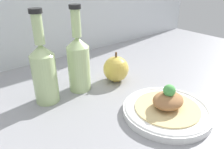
{
  "coord_description": "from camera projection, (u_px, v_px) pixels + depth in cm",
  "views": [
    {
      "loc": [
        -37.23,
        -33.87,
        35.04
      ],
      "look_at": [
        -2.96,
        8.05,
        9.36
      ],
      "focal_mm": 35.0,
      "sensor_mm": 36.0,
      "label": 1
    }
  ],
  "objects": [
    {
      "name": "plate",
      "position": [
        167.0,
        110.0,
        0.59
      ],
      "size": [
        23.59,
        23.59,
        2.19
      ],
      "color": "white",
      "rests_on": "ground_plane"
    },
    {
      "name": "cider_bottle_right",
      "position": [
        79.0,
        61.0,
        0.68
      ],
      "size": [
        6.9,
        6.9,
        26.75
      ],
      "color": "#B7D18E",
      "rests_on": "ground_plane"
    },
    {
      "name": "cider_bottle_left",
      "position": [
        44.0,
        70.0,
        0.61
      ],
      "size": [
        6.9,
        6.9,
        26.75
      ],
      "color": "#B7D18E",
      "rests_on": "ground_plane"
    },
    {
      "name": "ground_plane",
      "position": [
        138.0,
        118.0,
        0.61
      ],
      "size": [
        180.0,
        110.0,
        4.0
      ],
      "primitive_type": "cube",
      "color": "gray"
    },
    {
      "name": "apple",
      "position": [
        116.0,
        69.0,
        0.75
      ],
      "size": [
        8.88,
        8.88,
        10.58
      ],
      "color": "gold",
      "rests_on": "ground_plane"
    },
    {
      "name": "plated_food",
      "position": [
        168.0,
        102.0,
        0.58
      ],
      "size": [
        17.29,
        17.29,
        7.04
      ],
      "color": "#D6BC7F",
      "rests_on": "plate"
    }
  ]
}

